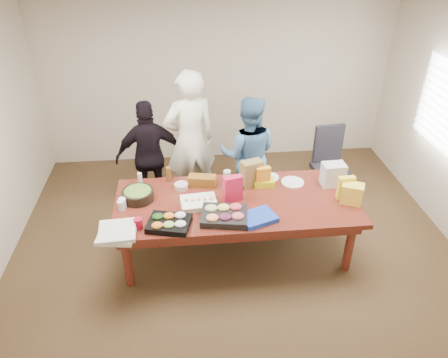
{
  "coord_description": "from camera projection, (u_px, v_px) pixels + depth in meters",
  "views": [
    {
      "loc": [
        -0.55,
        -4.06,
        3.58
      ],
      "look_at": [
        -0.13,
        0.1,
        0.99
      ],
      "focal_mm": 34.55,
      "sensor_mm": 36.0,
      "label": 1
    }
  ],
  "objects": [
    {
      "name": "chip_bag_red",
      "position": [
        233.0,
        189.0,
        4.9
      ],
      "size": [
        0.23,
        0.14,
        0.32
      ],
      "primitive_type": "cube",
      "rotation": [
        0.0,
        0.0,
        0.26
      ],
      "color": "red",
      "rests_on": "conference_table"
    },
    {
      "name": "chip_bag_orange",
      "position": [
        263.0,
        177.0,
        5.16
      ],
      "size": [
        0.18,
        0.1,
        0.27
      ],
      "primitive_type": "cube",
      "rotation": [
        0.0,
        0.0,
        0.12
      ],
      "color": "orange",
      "rests_on": "conference_table"
    },
    {
      "name": "banana_bunch",
      "position": [
        264.0,
        183.0,
        5.23
      ],
      "size": [
        0.25,
        0.15,
        0.08
      ],
      "primitive_type": "cube",
      "rotation": [
        0.0,
        0.0,
        -0.03
      ],
      "color": "#CCDC12",
      "rests_on": "conference_table"
    },
    {
      "name": "conference_table",
      "position": [
        236.0,
        226.0,
        5.17
      ],
      "size": [
        2.8,
        1.2,
        0.75
      ],
      "primitive_type": "cube",
      "color": "#4C1C0F",
      "rests_on": "floor"
    },
    {
      "name": "wall_front",
      "position": [
        290.0,
        356.0,
        2.54
      ],
      "size": [
        5.5,
        0.04,
        2.7
      ],
      "primitive_type": "cube",
      "color": "beige",
      "rests_on": "floor"
    },
    {
      "name": "person_left",
      "position": [
        150.0,
        156.0,
        5.82
      ],
      "size": [
        0.97,
        0.52,
        1.57
      ],
      "primitive_type": "imported",
      "rotation": [
        0.0,
        0.0,
        3.3
      ],
      "color": "black",
      "rests_on": "floor"
    },
    {
      "name": "clear_cup_a",
      "position": [
        121.0,
        206.0,
        4.79
      ],
      "size": [
        0.1,
        0.1,
        0.11
      ],
      "primitive_type": "cylinder",
      "rotation": [
        0.0,
        0.0,
        0.28
      ],
      "color": "silver",
      "rests_on": "conference_table"
    },
    {
      "name": "ranch_bottle",
      "position": [
        140.0,
        179.0,
        5.22
      ],
      "size": [
        0.06,
        0.06,
        0.17
      ],
      "primitive_type": "cylinder",
      "rotation": [
        0.0,
        0.0,
        -0.03
      ],
      "color": "silver",
      "rests_on": "conference_table"
    },
    {
      "name": "red_cup",
      "position": [
        138.0,
        223.0,
        4.51
      ],
      "size": [
        0.1,
        0.1,
        0.12
      ],
      "primitive_type": "cylinder",
      "rotation": [
        0.0,
        0.0,
        -0.19
      ],
      "color": "#AE0D2A",
      "rests_on": "conference_table"
    },
    {
      "name": "chip_bag_yellow",
      "position": [
        346.0,
        188.0,
        4.95
      ],
      "size": [
        0.19,
        0.08,
        0.28
      ],
      "primitive_type": "cube",
      "rotation": [
        0.0,
        0.0,
        0.04
      ],
      "color": "yellow",
      "rests_on": "conference_table"
    },
    {
      "name": "clear_cup_b",
      "position": [
        122.0,
        203.0,
        4.83
      ],
      "size": [
        0.09,
        0.09,
        0.12
      ],
      "primitive_type": "cylinder",
      "rotation": [
        0.0,
        0.0,
        -0.02
      ],
      "color": "white",
      "rests_on": "conference_table"
    },
    {
      "name": "wall_back",
      "position": [
        217.0,
        79.0,
        6.77
      ],
      "size": [
        5.5,
        0.04,
        2.7
      ],
      "primitive_type": "cube",
      "color": "beige",
      "rests_on": "floor"
    },
    {
      "name": "person_right",
      "position": [
        248.0,
        155.0,
        5.78
      ],
      "size": [
        0.89,
        0.74,
        1.63
      ],
      "primitive_type": "imported",
      "rotation": [
        0.0,
        0.0,
        2.97
      ],
      "color": "teal",
      "rests_on": "floor"
    },
    {
      "name": "plate_b",
      "position": [
        270.0,
        177.0,
        5.4
      ],
      "size": [
        0.28,
        0.28,
        0.01
      ],
      "primitive_type": "cylinder",
      "rotation": [
        0.0,
        0.0,
        0.3
      ],
      "color": "white",
      "rests_on": "conference_table"
    },
    {
      "name": "dip_bowl_a",
      "position": [
        237.0,
        186.0,
        5.19
      ],
      "size": [
        0.2,
        0.2,
        0.06
      ],
      "primitive_type": "cylinder",
      "rotation": [
        0.0,
        0.0,
        0.31
      ],
      "color": "silver",
      "rests_on": "conference_table"
    },
    {
      "name": "grocery_bag_yellow",
      "position": [
        352.0,
        194.0,
        4.88
      ],
      "size": [
        0.29,
        0.25,
        0.24
      ],
      "primitive_type": "cube",
      "rotation": [
        0.0,
        0.0,
        -0.44
      ],
      "color": "yellow",
      "rests_on": "conference_table"
    },
    {
      "name": "chip_bag_blue",
      "position": [
        258.0,
        218.0,
        4.65
      ],
      "size": [
        0.45,
        0.39,
        0.06
      ],
      "primitive_type": "cube",
      "rotation": [
        0.0,
        0.0,
        0.35
      ],
      "color": "blue",
      "rests_on": "conference_table"
    },
    {
      "name": "veggie_tray",
      "position": [
        169.0,
        224.0,
        4.55
      ],
      "size": [
        0.51,
        0.44,
        0.07
      ],
      "primitive_type": "cube",
      "rotation": [
        0.0,
        0.0,
        -0.25
      ],
      "color": "black",
      "rests_on": "conference_table"
    },
    {
      "name": "pizza_box_upper",
      "position": [
        117.0,
        231.0,
        4.39
      ],
      "size": [
        0.39,
        0.39,
        0.04
      ],
      "primitive_type": "cube",
      "rotation": [
        0.0,
        0.0,
        0.06
      ],
      "color": "silver",
      "rests_on": "pizza_box_lower"
    },
    {
      "name": "sheet_cake",
      "position": [
        199.0,
        203.0,
        4.87
      ],
      "size": [
        0.43,
        0.33,
        0.07
      ],
      "primitive_type": "cube",
      "rotation": [
        0.0,
        0.0,
        0.09
      ],
      "color": "white",
      "rests_on": "conference_table"
    },
    {
      "name": "plate_a",
      "position": [
        292.0,
        182.0,
        5.3
      ],
      "size": [
        0.33,
        0.33,
        0.02
      ],
      "primitive_type": "cylinder",
      "rotation": [
        0.0,
        0.0,
        0.19
      ],
      "color": "white",
      "rests_on": "conference_table"
    },
    {
      "name": "dip_bowl_b",
      "position": [
        181.0,
        186.0,
        5.17
      ],
      "size": [
        0.19,
        0.19,
        0.07
      ],
      "primitive_type": "cylinder",
      "rotation": [
        0.0,
        0.0,
        -0.15
      ],
      "color": "beige",
      "rests_on": "conference_table"
    },
    {
      "name": "floor",
      "position": [
        235.0,
        251.0,
        5.37
      ],
      "size": [
        5.5,
        5.0,
        0.02
      ],
      "primitive_type": "cube",
      "color": "#47301E",
      "rests_on": "ground"
    },
    {
      "name": "office_chair",
      "position": [
        330.0,
        167.0,
        6.11
      ],
      "size": [
        0.57,
        0.57,
        1.02
      ],
      "primitive_type": "cube",
      "rotation": [
        0.0,
        0.0,
        0.11
      ],
      "color": "black",
      "rests_on": "floor"
    },
    {
      "name": "pizza_box_lower",
      "position": [
        117.0,
        234.0,
        4.43
      ],
      "size": [
        0.42,
        0.42,
        0.04
      ],
      "primitive_type": "cube",
      "rotation": [
        0.0,
        0.0,
        -0.14
      ],
      "color": "#EFECCE",
      "rests_on": "conference_table"
    },
    {
      "name": "window_blinds",
      "position": [
        447.0,
        111.0,
        5.31
      ],
      "size": [
        0.04,
        1.36,
        1.0
      ],
      "primitive_type": "cube",
      "color": "beige",
      "rests_on": "wall_right"
    },
    {
      "name": "ceiling",
      "position": [
        240.0,
        24.0,
        3.94
      ],
      "size": [
        5.5,
        5.0,
        0.02
      ],
      "primitive_type": "cube",
      "color": "white",
      "rests_on": "wall_back"
    },
    {
      "name": "bread_loaf",
      "position": [
        202.0,
        181.0,
        5.22
      ],
      "size": [
        0.35,
        0.2,
        0.13
      ],
      "primitive_type": "cube",
      "rotation": [
        0.0,
        0.0,
        -0.2
      ],
      "color": "brown",
      "rests_on": "conference_table"
    },
    {
      "name": "fruit_tray",
      "position": [
        224.0,
        216.0,
        4.66
      ],
      "size": [
        0.55,
        0.46,
        0.08
      ],
      "primitive_type": "cube",
      "rotation": [
        0.0,
        0.0,
        -0.17
      ],
      "color": "black",
      "rests_on": "conference_table"
    },
    {
      "name": "mustard_bottle",
      "position": [
        241.0,
        180.0,
        5.21
      ],
      "size": [
        0.07,
        0.07,
        0.16
      ],
      "primitive_type": "cylinder",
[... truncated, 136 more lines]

